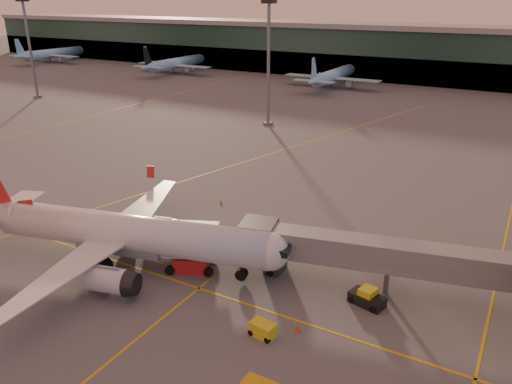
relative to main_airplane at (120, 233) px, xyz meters
The scene contains 13 objects.
ground 7.78m from the main_airplane, 46.62° to the right, with size 600.00×600.00×0.00m, color #4C4F54.
taxi_markings 39.71m from the main_airplane, 93.73° to the left, with size 100.12×173.00×0.01m.
terminal 136.95m from the main_airplane, 88.01° to the left, with size 400.00×20.00×17.60m.
mast_west_far 103.16m from the main_airplane, 146.24° to the left, with size 2.40×2.40×25.60m.
mast_west_near 63.86m from the main_airplane, 104.04° to the left, with size 2.40×2.40×25.60m.
distant_aircraft_row 114.19m from the main_airplane, 98.19° to the left, with size 290.00×34.00×13.00m.
main_airplane is the anchor object (origin of this frame).
jet_bridge 28.37m from the main_airplane, 17.23° to the left, with size 29.79×9.58×5.58m.
catering_truck 7.25m from the main_airplane, 20.81° to the left, with size 6.88×5.09×4.90m.
gpu_cart 19.14m from the main_airplane, 10.14° to the right, with size 2.31×1.58×1.26m.
pushback_tug 25.47m from the main_airplane, 12.25° to the left, with size 3.52×2.43×1.65m.
cone_nose 21.24m from the main_airplane, ahead, with size 0.48×0.48×0.61m.
cone_wing_left 19.06m from the main_airplane, 89.89° to the left, with size 0.39×0.39×0.50m.
Camera 1 is at (30.15, -28.38, 26.49)m, focal length 35.00 mm.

